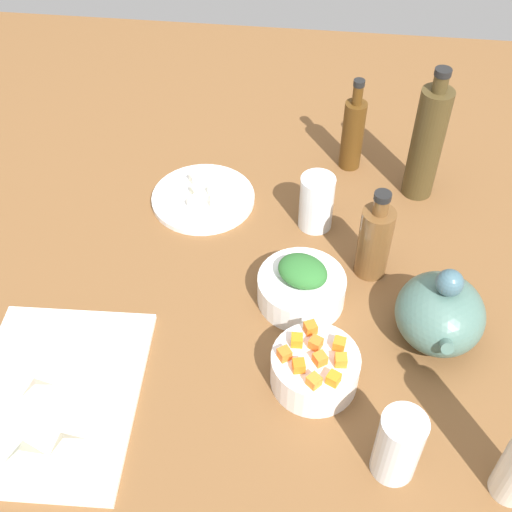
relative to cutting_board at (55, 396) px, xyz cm
name	(u,v)px	position (x,y,z in cm)	size (l,w,h in cm)	color
tabletop	(256,280)	(-29.38, 27.87, -2.00)	(190.00, 190.00, 3.00)	brown
cutting_board	(55,396)	(0.00, 0.00, 0.00)	(33.45, 25.76, 1.00)	white
plate_tofu	(203,198)	(-48.61, 14.69, 0.10)	(20.99, 20.99, 1.20)	white
bowl_greens	(301,289)	(-24.60, 36.40, 2.18)	(15.33, 15.33, 5.36)	white
bowl_carrots	(315,369)	(-7.97, 39.67, 2.59)	(13.82, 13.82, 6.17)	white
teapot	(440,313)	(-19.31, 59.17, 5.48)	(17.15, 14.46, 15.42)	#486B60
bottle_0	(427,142)	(-56.78, 58.11, 11.97)	(6.21, 6.21, 28.29)	#44361B
bottle_1	(353,133)	(-63.95, 44.04, 7.96)	(4.57, 4.57, 20.77)	#513211
bottle_3	(375,240)	(-33.15, 48.49, 7.17)	(5.91, 5.91, 18.47)	brown
drinking_glass_0	(316,202)	(-44.27, 37.74, 5.23)	(6.62, 6.62, 11.45)	white
drinking_glass_1	(398,445)	(5.25, 51.68, 5.70)	(6.42, 6.42, 12.41)	white
carrot_cube_0	(316,343)	(-10.01, 39.46, 6.57)	(1.80, 1.80, 1.80)	orange
carrot_cube_1	(341,360)	(-7.34, 43.39, 6.57)	(1.80, 1.80, 1.80)	orange
carrot_cube_2	(284,354)	(-7.44, 34.85, 6.57)	(1.80, 1.80, 1.80)	orange
carrot_cube_3	(299,366)	(-5.55, 37.17, 6.57)	(1.80, 1.80, 1.80)	orange
carrot_cube_4	(314,381)	(-3.17, 39.58, 6.57)	(1.80, 1.80, 1.80)	orange
carrot_cube_5	(339,344)	(-10.32, 43.06, 6.57)	(1.80, 1.80, 1.80)	orange
carrot_cube_6	(310,328)	(-12.88, 38.47, 6.57)	(1.80, 1.80, 1.80)	orange
carrot_cube_7	(320,359)	(-7.18, 40.25, 6.57)	(1.80, 1.80, 1.80)	orange
carrot_cube_8	(297,340)	(-10.21, 36.54, 6.57)	(1.80, 1.80, 1.80)	orange
carrot_cube_9	(334,379)	(-3.92, 42.41, 6.57)	(1.80, 1.80, 1.80)	orange
chopped_greens_mound	(303,271)	(-24.60, 36.40, 6.81)	(8.83, 7.23, 3.91)	#2C692C
tofu_cube_0	(197,191)	(-48.80, 13.49, 1.80)	(2.20, 2.20, 2.20)	white
tofu_cube_1	(215,190)	(-49.61, 17.03, 1.80)	(2.20, 2.20, 2.20)	white
tofu_cube_2	(195,203)	(-45.18, 13.67, 1.80)	(2.20, 2.20, 2.20)	white
tofu_cube_3	(216,201)	(-46.11, 17.87, 1.80)	(2.20, 2.20, 2.20)	silver
tofu_cube_4	(196,178)	(-52.63, 12.48, 1.80)	(2.20, 2.20, 2.20)	white
dumpling_0	(21,456)	(11.21, -0.75, 2.05)	(4.75, 4.64, 3.10)	beige
dumpling_1	(36,388)	(-0.07, -2.72, 1.52)	(4.04, 3.94, 2.04)	beige
dumpling_2	(65,444)	(8.66, 4.89, 2.06)	(4.37, 4.23, 3.12)	beige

